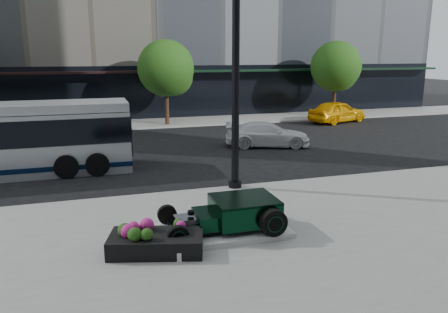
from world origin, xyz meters
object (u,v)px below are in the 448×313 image
object	(u,v)px
hot_rod	(237,212)
lamppost	(236,76)
white_sedan	(267,134)
flower_planter	(156,241)
yellow_taxi	(337,112)

from	to	relation	value
hot_rod	lamppost	bearing A→B (deg)	72.03
lamppost	white_sedan	world-z (taller)	lamppost
lamppost	white_sedan	size ratio (longest dim) A/B	1.94
flower_planter	white_sedan	xyz separation A→B (m)	(7.70, 11.31, 0.26)
lamppost	yellow_taxi	size ratio (longest dim) A/B	1.90
flower_planter	yellow_taxi	world-z (taller)	yellow_taxi
hot_rod	yellow_taxi	distance (m)	21.66
hot_rod	white_sedan	distance (m)	12.01
yellow_taxi	flower_planter	bearing A→B (deg)	120.65
flower_planter	white_sedan	bearing A→B (deg)	55.76
white_sedan	yellow_taxi	distance (m)	10.19
yellow_taxi	lamppost	bearing A→B (deg)	119.52
hot_rod	flower_planter	distance (m)	2.39
flower_planter	hot_rod	bearing A→B (deg)	14.24
hot_rod	lamppost	world-z (taller)	lamppost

